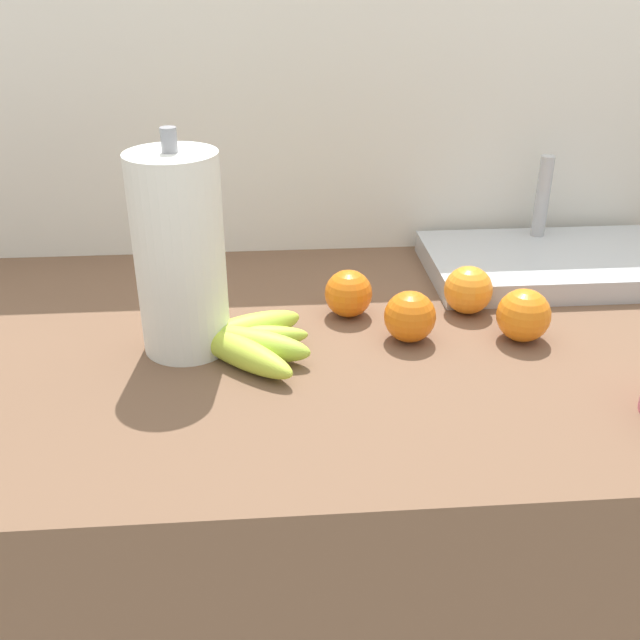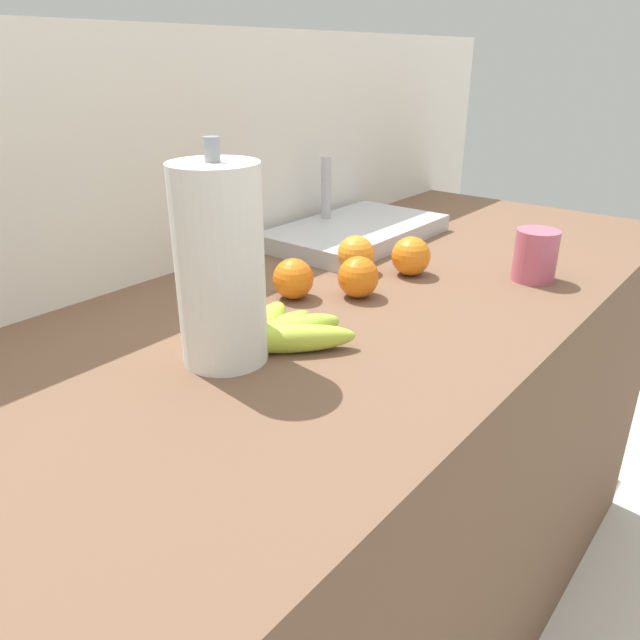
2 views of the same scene
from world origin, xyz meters
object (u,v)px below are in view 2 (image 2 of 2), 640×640
(orange_back_right, at_px, (293,279))
(banana_bunch, at_px, (279,332))
(sink_basin, at_px, (355,231))
(paper_towel_roll, at_px, (220,266))
(mug, at_px, (535,255))
(orange_front, at_px, (358,277))
(orange_right, at_px, (356,254))
(orange_back_left, at_px, (411,256))

(orange_back_right, bearing_deg, banana_bunch, -145.26)
(orange_back_right, height_order, sink_basin, sink_basin)
(orange_back_right, relative_size, paper_towel_roll, 0.24)
(mug, bearing_deg, orange_front, 143.50)
(paper_towel_roll, xyz_separation_m, sink_basin, (0.59, 0.21, -0.11))
(orange_right, relative_size, orange_front, 1.00)
(banana_bunch, bearing_deg, orange_back_left, 1.76)
(sink_basin, bearing_deg, orange_back_right, -160.28)
(orange_front, xyz_separation_m, mug, (0.28, -0.20, 0.01))
(orange_back_right, bearing_deg, sink_basin, 19.72)
(orange_right, bearing_deg, orange_back_left, -59.39)
(banana_bunch, height_order, orange_back_left, orange_back_left)
(paper_towel_roll, bearing_deg, banana_bunch, -19.89)
(sink_basin, bearing_deg, orange_back_left, -119.90)
(orange_back_left, xyz_separation_m, sink_basin, (0.13, 0.22, -0.02))
(paper_towel_roll, bearing_deg, mug, -19.87)
(mug, bearing_deg, orange_right, 121.32)
(banana_bunch, distance_m, orange_back_left, 0.39)
(orange_right, relative_size, orange_back_right, 1.02)
(orange_front, relative_size, paper_towel_roll, 0.24)
(paper_towel_roll, height_order, sink_basin, paper_towel_roll)
(orange_right, height_order, sink_basin, sink_basin)
(orange_back_left, xyz_separation_m, mug, (0.12, -0.19, 0.01))
(banana_bunch, distance_m, orange_back_right, 0.19)
(orange_back_left, bearing_deg, orange_front, 176.14)
(banana_bunch, xyz_separation_m, sink_basin, (0.51, 0.23, 0.00))
(orange_back_left, bearing_deg, orange_right, 120.61)
(orange_right, relative_size, orange_back_left, 0.97)
(orange_right, xyz_separation_m, orange_back_left, (0.05, -0.09, 0.00))
(orange_front, distance_m, sink_basin, 0.36)
(orange_right, height_order, orange_front, same)
(orange_back_left, bearing_deg, mug, -58.36)
(orange_right, bearing_deg, banana_bunch, -162.81)
(sink_basin, bearing_deg, banana_bunch, -155.41)
(orange_front, bearing_deg, mug, -36.50)
(orange_right, xyz_separation_m, orange_back_right, (-0.18, 0.00, -0.00))
(orange_front, height_order, orange_back_left, orange_back_left)
(sink_basin, bearing_deg, mug, -91.19)
(orange_back_right, xyz_separation_m, mug, (0.35, -0.29, 0.01))
(orange_back_right, relative_size, mug, 0.74)
(orange_back_left, bearing_deg, orange_back_right, 158.10)
(orange_right, relative_size, mug, 0.76)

